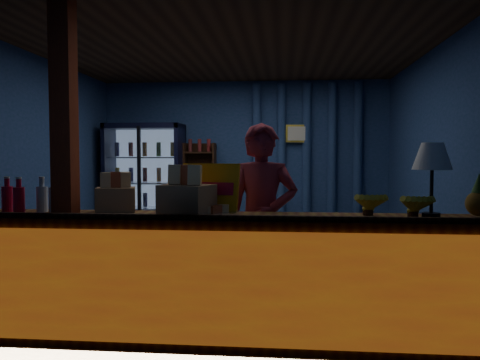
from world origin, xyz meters
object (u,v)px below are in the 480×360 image
object	(u,v)px
pastry_tray	(208,211)
table_lamp	(432,159)
shopkeeper	(262,221)
green_chair	(337,234)

from	to	relation	value
pastry_tray	table_lamp	xyz separation A→B (m)	(1.63, -0.07, 0.40)
shopkeeper	green_chair	size ratio (longest dim) A/B	2.68
pastry_tray	green_chair	bearing A→B (deg)	67.03
shopkeeper	table_lamp	world-z (taller)	shopkeeper
green_chair	pastry_tray	size ratio (longest dim) A/B	1.31
shopkeeper	table_lamp	distance (m)	1.45
shopkeeper	pastry_tray	distance (m)	0.62
table_lamp	green_chair	bearing A→B (deg)	95.03
pastry_tray	shopkeeper	bearing A→B (deg)	49.93
pastry_tray	table_lamp	world-z (taller)	table_lamp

